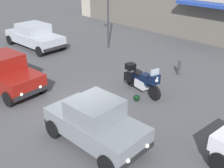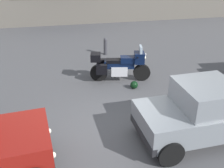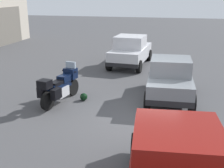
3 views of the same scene
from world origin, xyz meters
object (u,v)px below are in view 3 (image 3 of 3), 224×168
car_compact_side (170,79)px  car_wagon_end (175,167)px  motorcycle (60,86)px  car_hatchback_near (131,51)px  helmet (84,97)px

car_compact_side → car_wagon_end: car_wagon_end is taller
car_compact_side → car_wagon_end: bearing=-179.5°
motorcycle → car_hatchback_near: car_hatchback_near is taller
helmet → car_hatchback_near: car_hatchback_near is taller
car_compact_side → motorcycle: bearing=106.3°
motorcycle → car_compact_side: size_ratio=0.64×
helmet → car_hatchback_near: size_ratio=0.07×
motorcycle → car_hatchback_near: (6.19, -1.52, 0.19)m
motorcycle → car_compact_side: 4.07m
motorcycle → car_wagon_end: car_wagon_end is taller
car_compact_side → car_wagon_end: (-5.80, -0.33, 0.04)m
car_wagon_end → car_compact_side: bearing=-2.5°
motorcycle → car_wagon_end: size_ratio=0.56×
helmet → car_wagon_end: size_ratio=0.07×
motorcycle → helmet: bearing=-52.8°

